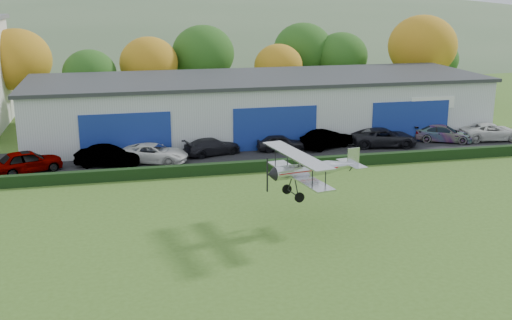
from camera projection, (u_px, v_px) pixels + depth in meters
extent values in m
plane|color=#3F601E|center=(289.00, 268.00, 29.89)|extent=(300.00, 300.00, 0.00)
cube|color=black|center=(254.00, 154.00, 50.27)|extent=(48.00, 9.00, 0.05)
cube|color=black|center=(268.00, 165.00, 45.66)|extent=(46.00, 0.60, 0.80)
cube|color=#B2B7BC|center=(259.00, 107.00, 56.62)|extent=(40.00, 12.00, 5.00)
cube|color=#2D3033|center=(259.00, 78.00, 55.92)|extent=(40.60, 12.60, 0.30)
cube|color=navy|center=(126.00, 136.00, 48.56)|extent=(7.00, 0.12, 3.60)
cube|color=navy|center=(275.00, 129.00, 51.12)|extent=(7.00, 0.12, 3.60)
cube|color=navy|center=(410.00, 122.00, 53.68)|extent=(7.00, 0.12, 3.60)
cylinder|color=#3D2614|center=(21.00, 104.00, 63.45)|extent=(0.36, 0.36, 3.15)
ellipsoid|color=#986612|center=(17.00, 60.00, 62.27)|extent=(6.84, 6.84, 6.16)
cylinder|color=#3D2614|center=(92.00, 108.00, 63.16)|extent=(0.36, 0.36, 2.45)
ellipsoid|color=#1E4C14|center=(90.00, 74.00, 62.24)|extent=(5.32, 5.32, 4.79)
cylinder|color=#3D2614|center=(151.00, 100.00, 66.27)|extent=(0.36, 0.36, 2.80)
ellipsoid|color=#986612|center=(149.00, 63.00, 65.22)|extent=(6.08, 6.08, 5.47)
cylinder|color=#3D2614|center=(204.00, 94.00, 69.39)|extent=(0.36, 0.36, 3.15)
ellipsoid|color=#1E4C14|center=(203.00, 53.00, 68.20)|extent=(6.84, 6.84, 6.16)
cylinder|color=#3D2614|center=(278.00, 97.00, 69.31)|extent=(0.36, 0.36, 2.45)
ellipsoid|color=#986612|center=(278.00, 66.00, 68.39)|extent=(5.32, 5.32, 4.79)
cylinder|color=#3D2614|center=(340.00, 90.00, 72.85)|extent=(0.36, 0.36, 2.80)
ellipsoid|color=#1E4C14|center=(341.00, 56.00, 71.80)|extent=(6.08, 6.08, 5.47)
cylinder|color=#3D2614|center=(419.00, 90.00, 70.71)|extent=(0.36, 0.36, 3.50)
ellipsoid|color=#986612|center=(422.00, 46.00, 69.39)|extent=(7.60, 7.60, 6.84)
cylinder|color=#3D2614|center=(434.00, 88.00, 75.46)|extent=(0.36, 0.36, 2.45)
ellipsoid|color=#1E4C14|center=(436.00, 59.00, 74.54)|extent=(5.32, 5.32, 4.79)
cylinder|color=#3D2614|center=(302.00, 87.00, 73.83)|extent=(0.36, 0.36, 3.15)
ellipsoid|color=#1E4C14|center=(303.00, 49.00, 72.65)|extent=(6.84, 6.84, 6.16)
ellipsoid|color=#4C6642|center=(219.00, 96.00, 169.87)|extent=(320.00, 196.00, 56.00)
ellipsoid|color=#4C6642|center=(454.00, 69.00, 183.36)|extent=(240.00, 126.00, 36.00)
imported|color=gray|center=(27.00, 161.00, 44.97)|extent=(5.22, 3.58, 1.65)
imported|color=gray|center=(108.00, 156.00, 46.50)|extent=(4.97, 2.88, 1.55)
imported|color=silver|center=(154.00, 153.00, 47.57)|extent=(5.69, 4.15, 1.44)
imported|color=black|center=(212.00, 146.00, 49.82)|extent=(4.97, 3.09, 1.34)
imported|color=black|center=(281.00, 143.00, 51.03)|extent=(4.03, 1.88, 1.34)
imported|color=gray|center=(327.00, 139.00, 51.89)|extent=(4.97, 3.44, 1.55)
imported|color=black|center=(384.00, 137.00, 52.45)|extent=(5.84, 3.44, 1.53)
imported|color=gray|center=(443.00, 133.00, 54.13)|extent=(5.31, 3.86, 1.43)
imported|color=silver|center=(491.00, 132.00, 54.62)|extent=(5.56, 3.04, 1.48)
cylinder|color=silver|center=(302.00, 170.00, 34.60)|extent=(3.39, 1.37, 0.78)
cone|color=silver|center=(343.00, 165.00, 35.59)|extent=(2.02, 1.12, 0.78)
cone|color=black|center=(271.00, 174.00, 33.89)|extent=(0.57, 0.85, 0.78)
cube|color=#990E0E|center=(306.00, 169.00, 34.69)|extent=(3.74, 1.45, 0.05)
cube|color=black|center=(309.00, 163.00, 34.67)|extent=(1.12, 0.70, 0.22)
cube|color=silver|center=(299.00, 175.00, 34.60)|extent=(2.21, 6.35, 0.09)
cube|color=silver|center=(297.00, 155.00, 34.22)|extent=(2.36, 6.71, 0.09)
cylinder|color=black|center=(312.00, 177.00, 32.29)|extent=(0.06, 0.06, 1.13)
cylinder|color=black|center=(326.00, 175.00, 32.59)|extent=(0.06, 0.06, 1.13)
cylinder|color=black|center=(275.00, 156.00, 36.30)|extent=(0.06, 0.06, 1.13)
cylinder|color=black|center=(288.00, 155.00, 36.60)|extent=(0.06, 0.06, 1.13)
cylinder|color=black|center=(299.00, 162.00, 34.03)|extent=(0.09, 0.19, 0.65)
cylinder|color=black|center=(294.00, 159.00, 34.57)|extent=(0.09, 0.19, 0.65)
cylinder|color=black|center=(296.00, 186.00, 34.27)|extent=(0.17, 0.61, 1.07)
cylinder|color=black|center=(290.00, 182.00, 34.92)|extent=(0.17, 0.61, 1.07)
cylinder|color=black|center=(293.00, 193.00, 34.73)|extent=(0.36, 1.64, 0.06)
cylinder|color=black|center=(300.00, 197.00, 34.04)|extent=(0.57, 0.22, 0.56)
cylinder|color=black|center=(287.00, 189.00, 35.43)|extent=(0.57, 0.22, 0.56)
cylinder|color=black|center=(352.00, 168.00, 35.88)|extent=(0.32, 0.11, 0.37)
cube|color=silver|center=(352.00, 164.00, 35.81)|extent=(1.18, 2.37, 0.05)
cube|color=silver|center=(353.00, 156.00, 35.73)|extent=(0.78, 0.19, 0.96)
cube|color=black|center=(267.00, 175.00, 33.80)|extent=(0.07, 0.11, 1.91)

